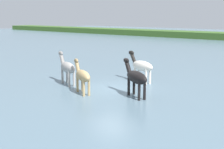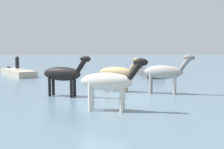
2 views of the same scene
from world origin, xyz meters
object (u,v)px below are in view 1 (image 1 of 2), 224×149
object	(u,v)px
horse_pinto_flank	(136,77)
horse_chestnut_trailing	(67,67)
horse_gray_outer	(142,66)
horse_mid_herd	(82,76)

from	to	relation	value
horse_pinto_flank	horse_chestnut_trailing	distance (m)	5.13
horse_gray_outer	horse_pinto_flank	bearing A→B (deg)	137.67
horse_mid_herd	horse_pinto_flank	size ratio (longest dim) A/B	0.94
horse_mid_herd	horse_chestnut_trailing	size ratio (longest dim) A/B	0.90
horse_pinto_flank	horse_chestnut_trailing	size ratio (longest dim) A/B	0.96
horse_chestnut_trailing	horse_pinto_flank	bearing A→B (deg)	-154.66
horse_gray_outer	horse_pinto_flank	world-z (taller)	horse_pinto_flank
horse_mid_herd	horse_gray_outer	bearing A→B (deg)	-74.79
horse_mid_herd	horse_chestnut_trailing	distance (m)	2.53
horse_gray_outer	horse_pinto_flank	distance (m)	3.82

